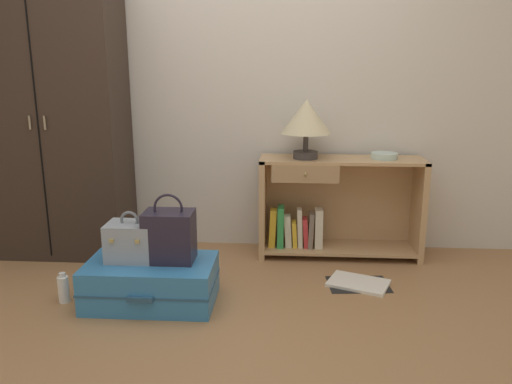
{
  "coord_description": "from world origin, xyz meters",
  "views": [
    {
      "loc": [
        0.36,
        -2.24,
        1.33
      ],
      "look_at": [
        0.15,
        0.89,
        0.55
      ],
      "focal_mm": 35.72,
      "sensor_mm": 36.0,
      "label": 1
    }
  ],
  "objects": [
    {
      "name": "bookshelf",
      "position": [
        0.67,
        1.27,
        0.35
      ],
      "size": [
        1.13,
        0.35,
        0.71
      ],
      "color": "tan",
      "rests_on": "ground_plane"
    },
    {
      "name": "open_book_on_floor",
      "position": [
        0.81,
        0.74,
        0.01
      ],
      "size": [
        0.42,
        0.36,
        0.02
      ],
      "color": "white",
      "rests_on": "ground_plane"
    },
    {
      "name": "ground_plane",
      "position": [
        0.0,
        0.0,
        0.0
      ],
      "size": [
        9.0,
        9.0,
        0.0
      ],
      "primitive_type": "plane",
      "color": "#9E7047"
    },
    {
      "name": "bowl",
      "position": [
        1.01,
        1.26,
        0.73
      ],
      "size": [
        0.18,
        0.18,
        0.04
      ],
      "primitive_type": "cylinder",
      "color": "silver",
      "rests_on": "bookshelf"
    },
    {
      "name": "table_lamp",
      "position": [
        0.47,
        1.23,
        0.98
      ],
      "size": [
        0.34,
        0.34,
        0.4
      ],
      "color": "#3D3838",
      "rests_on": "bookshelf"
    },
    {
      "name": "suitcase_large",
      "position": [
        -0.42,
        0.42,
        0.12
      ],
      "size": [
        0.73,
        0.46,
        0.25
      ],
      "color": "teal",
      "rests_on": "ground_plane"
    },
    {
      "name": "back_wall",
      "position": [
        0.0,
        1.5,
        1.3
      ],
      "size": [
        6.4,
        0.1,
        2.6
      ],
      "primitive_type": "cube",
      "color": "beige",
      "rests_on": "ground_plane"
    },
    {
      "name": "handbag",
      "position": [
        -0.31,
        0.45,
        0.4
      ],
      "size": [
        0.28,
        0.2,
        0.39
      ],
      "color": "#231E2D",
      "rests_on": "suitcase_large"
    },
    {
      "name": "bottle",
      "position": [
        -0.93,
        0.39,
        0.08
      ],
      "size": [
        0.06,
        0.06,
        0.18
      ],
      "color": "white",
      "rests_on": "ground_plane"
    },
    {
      "name": "train_case",
      "position": [
        -0.53,
        0.45,
        0.36
      ],
      "size": [
        0.26,
        0.22,
        0.29
      ],
      "color": "#8E99A3",
      "rests_on": "suitcase_large"
    },
    {
      "name": "wardrobe",
      "position": [
        -1.27,
        1.2,
        0.97
      ],
      "size": [
        0.96,
        0.47,
        1.94
      ],
      "color": "#33261E",
      "rests_on": "ground_plane"
    }
  ]
}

